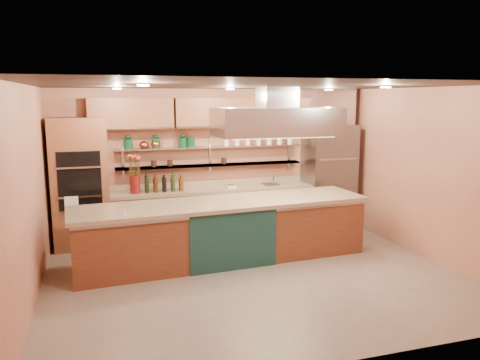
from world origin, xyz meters
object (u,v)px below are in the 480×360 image
object	(u,v)px
island	(223,231)
kitchen_scale	(232,185)
flower_vase	(135,184)
copper_kettle	(144,145)
refrigerator	(329,176)
green_canister	(191,142)

from	to	relation	value
island	kitchen_scale	world-z (taller)	kitchen_scale
flower_vase	copper_kettle	bearing A→B (deg)	47.82
refrigerator	green_canister	distance (m)	2.90
refrigerator	kitchen_scale	world-z (taller)	refrigerator
copper_kettle	kitchen_scale	bearing A→B (deg)	-7.78
copper_kettle	green_canister	world-z (taller)	green_canister
refrigerator	flower_vase	size ratio (longest dim) A/B	6.56
island	flower_vase	xyz separation A→B (m)	(-1.28, 1.36, 0.60)
refrigerator	island	bearing A→B (deg)	-152.47
green_canister	copper_kettle	bearing A→B (deg)	180.00
refrigerator	kitchen_scale	size ratio (longest dim) A/B	14.53
kitchen_scale	green_canister	bearing A→B (deg)	153.30
copper_kettle	flower_vase	bearing A→B (deg)	-132.18
flower_vase	green_canister	bearing A→B (deg)	11.56
flower_vase	green_canister	distance (m)	1.31
island	green_canister	world-z (taller)	green_canister
island	kitchen_scale	xyz separation A→B (m)	(0.53, 1.36, 0.48)
copper_kettle	green_canister	xyz separation A→B (m)	(0.88, 0.00, 0.03)
green_canister	island	bearing A→B (deg)	-82.55
copper_kettle	green_canister	distance (m)	0.88
flower_vase	kitchen_scale	world-z (taller)	flower_vase
flower_vase	copper_kettle	distance (m)	0.75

